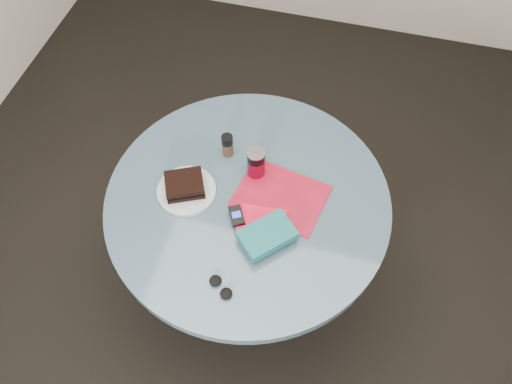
% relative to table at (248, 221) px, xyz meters
% --- Properties ---
extents(ground, '(4.00, 4.00, 0.00)m').
position_rel_table_xyz_m(ground, '(0.00, 0.00, -0.59)').
color(ground, black).
rests_on(ground, ground).
extents(table, '(1.00, 1.00, 0.75)m').
position_rel_table_xyz_m(table, '(0.00, 0.00, 0.00)').
color(table, black).
rests_on(table, ground).
extents(plate, '(0.27, 0.27, 0.01)m').
position_rel_table_xyz_m(plate, '(-0.21, -0.03, 0.17)').
color(plate, silver).
rests_on(plate, table).
extents(sandwich, '(0.17, 0.16, 0.05)m').
position_rel_table_xyz_m(sandwich, '(-0.22, -0.03, 0.20)').
color(sandwich, black).
rests_on(sandwich, plate).
extents(soda_can, '(0.07, 0.07, 0.12)m').
position_rel_table_xyz_m(soda_can, '(0.00, 0.11, 0.22)').
color(soda_can, maroon).
rests_on(soda_can, table).
extents(pepper_grinder, '(0.05, 0.05, 0.10)m').
position_rel_table_xyz_m(pepper_grinder, '(-0.12, 0.17, 0.21)').
color(pepper_grinder, '#432D1C').
rests_on(pepper_grinder, table).
extents(magazine, '(0.34, 0.28, 0.01)m').
position_rel_table_xyz_m(magazine, '(0.11, 0.04, 0.17)').
color(magazine, maroon).
rests_on(magazine, table).
extents(red_book, '(0.17, 0.12, 0.01)m').
position_rel_table_xyz_m(red_book, '(0.07, -0.08, 0.18)').
color(red_book, red).
rests_on(red_book, magazine).
extents(novel, '(0.20, 0.21, 0.03)m').
position_rel_table_xyz_m(novel, '(0.11, -0.14, 0.20)').
color(novel, '#145C63').
rests_on(novel, red_book).
extents(mp3_player, '(0.07, 0.09, 0.01)m').
position_rel_table_xyz_m(mp3_player, '(-0.01, -0.09, 0.19)').
color(mp3_player, black).
rests_on(mp3_player, red_book).
extents(headphones, '(0.10, 0.09, 0.02)m').
position_rel_table_xyz_m(headphones, '(0.01, -0.35, 0.17)').
color(headphones, black).
rests_on(headphones, table).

